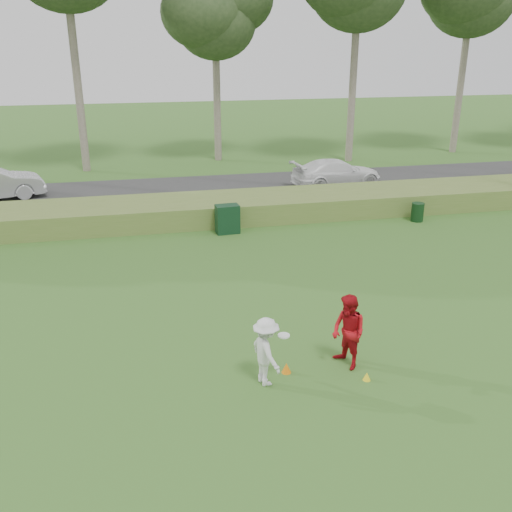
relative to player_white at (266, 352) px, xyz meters
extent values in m
plane|color=#2E5F1F|center=(0.76, 0.55, -0.81)|extent=(120.00, 120.00, 0.00)
cube|color=#54722D|center=(0.76, 12.55, -0.36)|extent=(80.00, 3.00, 0.90)
cube|color=#2D2D2D|center=(0.76, 17.55, -0.78)|extent=(80.00, 6.00, 0.06)
cylinder|color=#7D6D5F|center=(-5.24, 23.55, 6.94)|extent=(0.44, 0.44, 15.50)
cylinder|color=#7D6D5F|center=(2.76, 25.05, 4.94)|extent=(0.44, 0.44, 11.50)
ellipsoid|color=#2B3F1F|center=(2.76, 25.05, 7.82)|extent=(6.24, 6.24, 5.28)
cylinder|color=#7D6D5F|center=(10.76, 23.05, 6.19)|extent=(0.44, 0.44, 14.00)
cylinder|color=#7D6D5F|center=(18.76, 24.35, 5.94)|extent=(0.44, 0.44, 13.50)
imported|color=white|center=(0.00, 0.00, 0.00)|extent=(0.85, 1.16, 1.61)
cylinder|color=white|center=(0.40, 0.00, 0.36)|extent=(0.27, 0.27, 0.03)
imported|color=#AC0E16|center=(2.03, 0.29, 0.10)|extent=(0.93, 1.06, 1.81)
cone|color=orange|center=(0.56, 0.31, -0.68)|extent=(0.23, 0.23, 0.25)
cone|color=yellow|center=(2.27, -0.38, -0.71)|extent=(0.18, 0.18, 0.20)
cube|color=#10321C|center=(0.92, 10.63, -0.24)|extent=(0.95, 0.64, 1.14)
cylinder|color=black|center=(9.03, 10.46, -0.41)|extent=(0.63, 0.63, 0.78)
imported|color=white|center=(7.69, 16.77, -0.06)|extent=(4.93, 2.49, 1.37)
camera|label=1|loc=(-2.55, -10.69, 6.50)|focal=40.00mm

